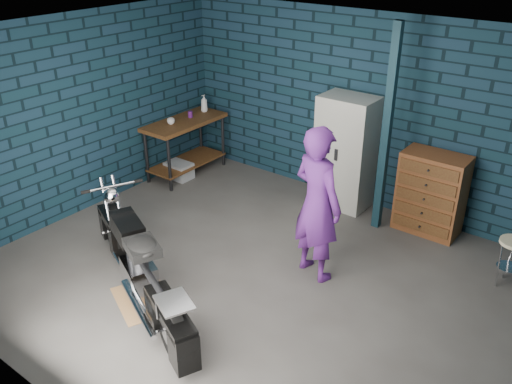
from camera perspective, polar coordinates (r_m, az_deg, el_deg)
ground at (r=6.35m, az=0.11°, el=-9.06°), size 6.00×6.00×0.00m
room_walls at (r=5.89m, az=3.42°, el=8.76°), size 6.02×5.01×2.71m
support_post at (r=6.99m, az=13.58°, el=6.17°), size 0.10×0.10×2.70m
workbench at (r=8.79m, az=-7.38°, el=4.69°), size 0.60×1.40×0.91m
drip_mat at (r=6.16m, az=-11.75°, el=-11.02°), size 0.90×0.80×0.01m
motorcycle at (r=5.86m, az=-12.22°, el=-7.01°), size 2.41×1.56×1.04m
person at (r=6.02m, az=6.47°, el=-1.25°), size 0.76×0.60×1.82m
storage_bin at (r=8.77m, az=-8.11°, el=2.28°), size 0.42×0.30×0.26m
locker at (r=7.70m, az=9.38°, el=4.12°), size 0.75×0.54×1.61m
tool_chest at (r=7.36m, az=17.89°, el=-0.20°), size 0.82×0.45×1.09m
shop_stool at (r=6.73m, az=25.13°, el=-6.76°), size 0.39×0.39×0.57m
cup_a at (r=8.47m, az=-8.95°, el=7.36°), size 0.14×0.14×0.09m
mug_purple at (r=8.74m, az=-6.94°, el=8.13°), size 0.10×0.10×0.10m
bottle at (r=8.97m, az=-5.48°, el=9.29°), size 0.11×0.11×0.28m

